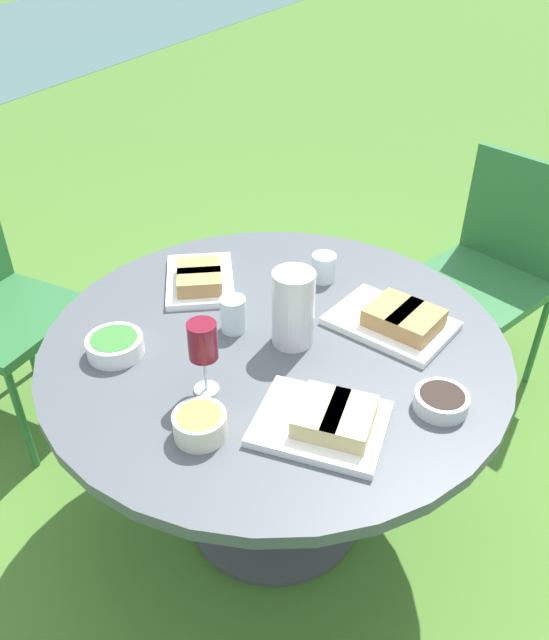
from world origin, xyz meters
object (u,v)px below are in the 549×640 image
water_pitcher (293,308)px  wine_glass (203,344)px  chair_far_back (496,260)px  dining_table (274,372)px

water_pitcher → wine_glass: (-0.27, 0.10, 0.03)m
chair_far_back → dining_table: bearing=157.5°
dining_table → chair_far_back: (1.02, -0.42, -0.06)m
dining_table → chair_far_back: size_ratio=1.37×
chair_far_back → water_pitcher: (-1.00, 0.37, 0.28)m
water_pitcher → wine_glass: bearing=159.2°
dining_table → water_pitcher: (0.01, -0.05, 0.22)m
water_pitcher → wine_glass: water_pitcher is taller
wine_glass → dining_table: bearing=-12.0°
water_pitcher → wine_glass: size_ratio=1.07×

